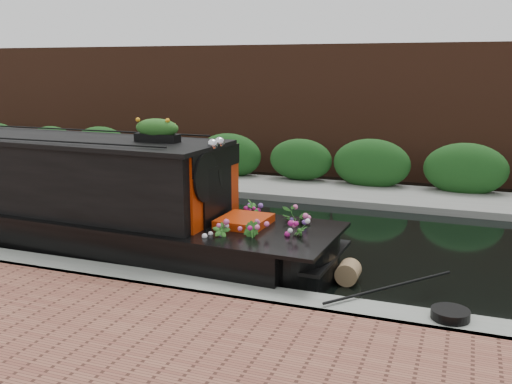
% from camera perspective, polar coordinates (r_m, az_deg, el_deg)
% --- Properties ---
extents(ground, '(80.00, 80.00, 0.00)m').
position_cam_1_polar(ground, '(11.76, -2.82, -4.12)').
color(ground, black).
rests_on(ground, ground).
extents(near_bank_coping, '(40.00, 0.60, 0.50)m').
position_cam_1_polar(near_bank_coping, '(9.00, -11.31, -9.68)').
color(near_bank_coping, gray).
rests_on(near_bank_coping, ground).
extents(far_bank_path, '(40.00, 2.40, 0.34)m').
position_cam_1_polar(far_bank_path, '(15.58, 3.32, 0.03)').
color(far_bank_path, slate).
rests_on(far_bank_path, ground).
extents(far_hedge, '(40.00, 1.10, 2.80)m').
position_cam_1_polar(far_hedge, '(16.42, 4.26, 0.67)').
color(far_hedge, '#194517').
rests_on(far_hedge, ground).
extents(far_brick_wall, '(40.00, 1.00, 8.00)m').
position_cam_1_polar(far_brick_wall, '(18.41, 6.11, 1.92)').
color(far_brick_wall, '#4B2719').
rests_on(far_brick_wall, ground).
extents(narrowboat, '(11.60, 2.53, 2.70)m').
position_cam_1_polar(narrowboat, '(11.83, -21.67, -0.88)').
color(narrowboat, black).
rests_on(narrowboat, ground).
extents(rope_fender, '(0.36, 0.39, 0.36)m').
position_cam_1_polar(rope_fender, '(9.19, 9.21, -7.93)').
color(rope_fender, olive).
rests_on(rope_fender, ground).
extents(coiled_mooring_rope, '(0.48, 0.48, 0.12)m').
position_cam_1_polar(coiled_mooring_rope, '(7.72, 18.86, -11.48)').
color(coiled_mooring_rope, black).
rests_on(coiled_mooring_rope, near_bank_coping).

